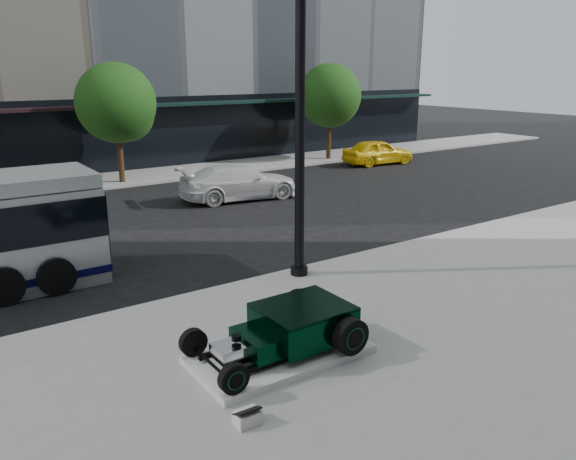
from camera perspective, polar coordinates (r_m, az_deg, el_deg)
ground at (r=17.05m, az=-5.56°, el=-2.85°), size 120.00×120.00×0.00m
sidewalk_near at (r=10.16m, az=26.52°, el=-18.33°), size 70.00×17.00×0.12m
sidewalk_far at (r=29.70m, az=-18.90°, el=4.67°), size 70.00×4.00×0.12m
street_trees at (r=28.69m, az=-16.82°, el=11.96°), size 29.80×3.80×5.70m
display_plinth at (r=11.13m, az=-0.83°, el=-12.48°), size 3.40×1.80×0.15m
hot_rod at (r=11.06m, az=0.62°, el=-9.73°), size 3.22×2.00×0.81m
info_plaque at (r=9.32m, az=-4.15°, el=-18.40°), size 0.41×0.31×0.31m
lamppost at (r=14.43m, az=1.22°, el=10.37°), size 0.47×0.47×8.56m
white_sedan at (r=24.54m, az=-4.97°, el=4.88°), size 5.49×2.87×1.52m
yellow_taxi at (r=34.00m, az=9.12°, el=7.84°), size 4.50×2.24×1.47m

